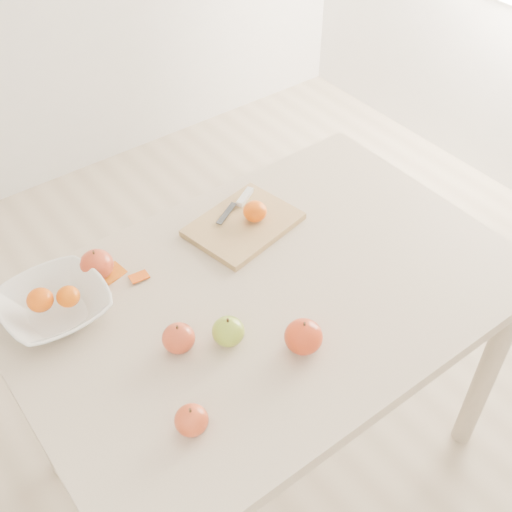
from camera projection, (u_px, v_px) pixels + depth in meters
ground at (265, 450)px, 2.04m from camera, size 3.50×3.50×0.00m
table at (268, 316)px, 1.59m from camera, size 1.20×0.80×0.75m
cutting_board at (244, 224)px, 1.68m from camera, size 0.31×0.25×0.02m
board_tangerine at (255, 211)px, 1.66m from camera, size 0.06×0.06×0.05m
fruit_bowl at (55, 306)px, 1.45m from camera, size 0.24×0.24×0.06m
bowl_tangerine_near at (40, 300)px, 1.42m from camera, size 0.06×0.06×0.05m
bowl_tangerine_far at (68, 296)px, 1.43m from camera, size 0.05×0.05×0.05m
orange_peel_a at (112, 274)px, 1.56m from camera, size 0.07×0.06×0.01m
orange_peel_b at (139, 277)px, 1.55m from camera, size 0.05×0.04×0.01m
paring_knife at (242, 200)px, 1.73m from camera, size 0.16×0.08×0.01m
apple_green at (228, 331)px, 1.39m from camera, size 0.07×0.07×0.07m
apple_red_a at (96, 265)px, 1.53m from camera, size 0.08×0.08×0.07m
apple_red_e at (304, 337)px, 1.37m from camera, size 0.08×0.08×0.08m
apple_red_b at (179, 338)px, 1.38m from camera, size 0.07×0.07×0.06m
apple_red_d at (191, 420)px, 1.23m from camera, size 0.07×0.07×0.06m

